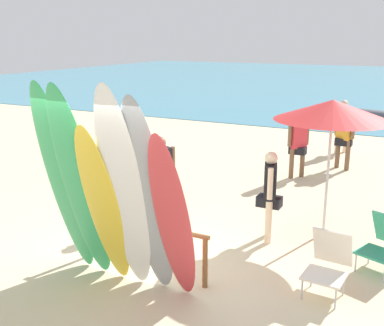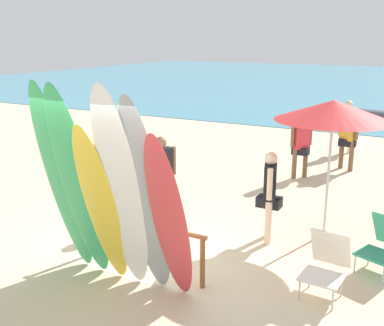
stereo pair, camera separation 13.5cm
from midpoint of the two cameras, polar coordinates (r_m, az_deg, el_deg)
name	(u,v)px [view 1 (the left image)]	position (r m, az deg, el deg)	size (l,w,h in m)	color
ground	(333,120)	(19.59, 16.56, 5.05)	(60.00, 60.00, 0.00)	beige
ocean_water	(379,83)	(36.64, 21.72, 9.05)	(60.00, 40.00, 0.02)	teal
surfboard_rack	(142,235)	(6.63, -6.73, -8.69)	(2.07, 0.07, 0.75)	brown
surfboard_green_0	(64,182)	(6.42, -15.86, -2.21)	(0.57, 0.07, 2.81)	#38B266
surfboard_green_1	(81,187)	(6.16, -13.96, -2.81)	(0.58, 0.08, 2.82)	#38B266
surfboard_yellow_2	(104,208)	(6.05, -11.32, -5.34)	(0.52, 0.07, 2.35)	yellow
surfboard_white_3	(124,194)	(5.74, -8.90, -3.71)	(0.55, 0.07, 2.85)	white
surfboard_grey_4	(149,201)	(5.65, -5.99, -4.58)	(0.54, 0.07, 2.72)	#999EA3
surfboard_red_5	(173,221)	(5.56, -3.04, -7.03)	(0.48, 0.07, 2.33)	#D13D42
beachgoer_strolling	(161,172)	(8.39, -4.29, -1.11)	(0.40, 0.49, 1.52)	brown
beachgoer_near_rack	(343,123)	(13.88, 17.58, 4.68)	(0.39, 0.47, 1.51)	beige
beachgoer_by_water	(298,142)	(11.12, 12.43, 2.48)	(0.40, 0.44, 1.47)	brown
beachgoer_photographing	(344,134)	(12.16, 17.72, 3.40)	(0.52, 0.37, 1.56)	brown
beachgoer_midbeach	(270,190)	(7.58, 8.93, -3.25)	(0.38, 0.54, 1.48)	beige
beach_chair_red	(329,261)	(6.37, 15.66, -11.40)	(0.55, 0.70, 0.83)	#B7B7BC
beach_umbrella	(333,110)	(7.71, 16.24, 6.18)	(1.84, 1.84, 2.26)	silver
distant_boat	(367,114)	(20.58, 20.33, 5.65)	(4.55, 1.49, 0.36)	#4C515B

